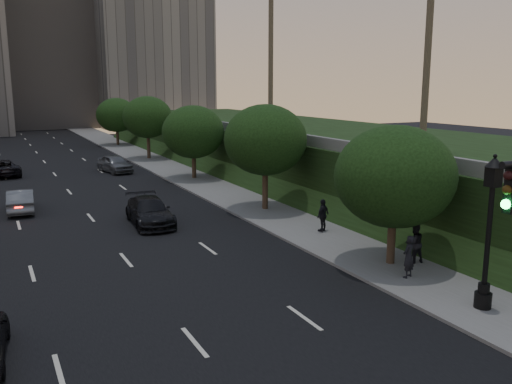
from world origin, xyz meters
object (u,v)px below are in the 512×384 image
sedan_far_left (2,168)px  sedan_mid_left (21,201)px  pedestrian_c (323,215)px  street_lamp (488,240)px  sedan_near_right (150,211)px  sedan_far_right (115,164)px  pedestrian_b (414,243)px  pedestrian_a (408,257)px

sedan_far_left → sedan_mid_left: bearing=84.9°
sedan_far_left → pedestrian_c: (14.74, -28.35, 0.30)m
street_lamp → sedan_mid_left: bearing=119.6°
street_lamp → pedestrian_c: (0.59, 11.08, -1.60)m
sedan_near_right → sedan_far_right: 20.10m
pedestrian_b → pedestrian_c: pedestrian_b is taller
sedan_mid_left → sedan_far_right: size_ratio=0.93×
pedestrian_b → street_lamp: bearing=83.0°
sedan_mid_left → sedan_far_left: (-0.56, 15.52, 0.00)m
sedan_far_right → pedestrian_b: bearing=-90.9°
sedan_mid_left → sedan_far_left: 15.53m
sedan_far_right → pedestrian_a: size_ratio=2.69×
street_lamp → sedan_far_right: 37.54m
sedan_far_left → pedestrian_b: size_ratio=2.96×
pedestrian_a → pedestrian_b: pedestrian_b is taller
pedestrian_a → pedestrian_b: (1.54, 1.33, 0.01)m
sedan_mid_left → sedan_near_right: sedan_near_right is taller
pedestrian_b → pedestrian_c: bearing=-75.8°
sedan_near_right → pedestrian_c: size_ratio=2.98×
street_lamp → pedestrian_b: 5.29m
street_lamp → pedestrian_b: street_lamp is taller
sedan_mid_left → sedan_far_right: sedan_far_right is taller
sedan_near_right → pedestrian_c: (7.76, -6.14, 0.27)m
sedan_mid_left → sedan_near_right: 9.27m
sedan_near_right → sedan_far_right: bearing=86.7°
street_lamp → pedestrian_a: size_ratio=3.19×
pedestrian_a → street_lamp: bearing=72.8°
sedan_mid_left → sedan_far_left: sedan_far_left is taller
sedan_mid_left → pedestrian_b: 24.15m
pedestrian_b → pedestrian_c: size_ratio=1.01×
sedan_near_right → sedan_far_right: size_ratio=1.11×
sedan_mid_left → pedestrian_a: bearing=127.1°
street_lamp → sedan_near_right: 18.74m
street_lamp → sedan_mid_left: street_lamp is taller
sedan_far_left → pedestrian_b: (15.43, -34.55, 0.31)m
pedestrian_b → sedan_far_left: bearing=-58.1°
pedestrian_a → pedestrian_c: (0.84, 7.53, -0.00)m
pedestrian_c → pedestrian_b: bearing=71.2°
pedestrian_c → street_lamp: bearing=61.7°
street_lamp → sedan_mid_left: 27.56m
sedan_far_right → pedestrian_c: bearing=-89.9°
street_lamp → sedan_near_right: size_ratio=1.07×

